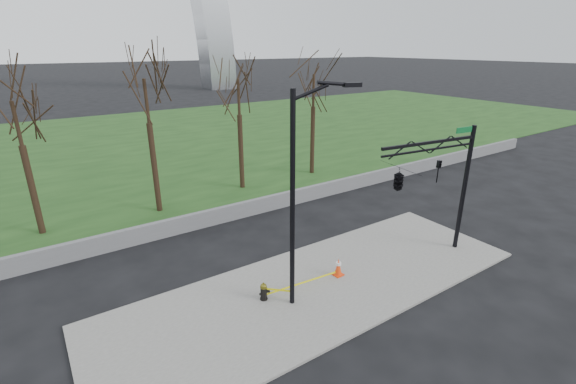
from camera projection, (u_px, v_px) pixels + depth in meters
ground at (320, 287)px, 16.15m from camera, size 500.00×500.00×0.00m
sidewalk at (320, 286)px, 16.14m from camera, size 18.00×6.00×0.10m
grass_strip at (133, 144)px, 39.48m from camera, size 120.00×40.00×0.06m
guardrail at (232, 212)px, 22.22m from camera, size 60.00×0.30×0.90m
tree_row at (92, 149)px, 20.91m from camera, size 33.99×4.00×8.24m
fire_hydrant at (264, 292)px, 15.09m from camera, size 0.45×0.30×0.73m
traffic_cone at (338, 267)px, 16.68m from camera, size 0.43×0.43×0.78m
street_light at (299, 188)px, 13.49m from camera, size 2.32×0.90×8.21m
traffic_signal_mast at (413, 176)px, 16.42m from camera, size 5.07×2.53×6.00m
caution_tape at (297, 284)px, 15.71m from camera, size 3.49×0.76×0.39m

